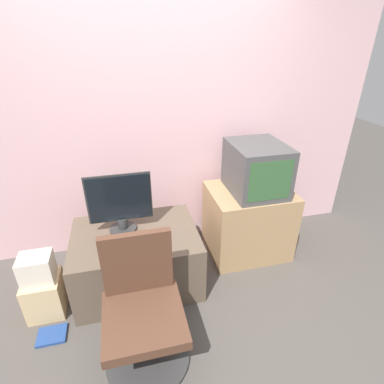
{
  "coord_description": "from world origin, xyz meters",
  "views": [
    {
      "loc": [
        -0.28,
        -1.41,
        1.98
      ],
      "look_at": [
        0.27,
        0.83,
        0.77
      ],
      "focal_mm": 28.0,
      "sensor_mm": 36.0,
      "label": 1
    }
  ],
  "objects": [
    {
      "name": "office_chair",
      "position": [
        -0.26,
        -0.02,
        0.37
      ],
      "size": [
        0.57,
        0.57,
        0.9
      ],
      "color": "#333333",
      "rests_on": "ground_plane"
    },
    {
      "name": "cardboard_box_lower",
      "position": [
        -0.99,
        0.53,
        0.17
      ],
      "size": [
        0.27,
        0.27,
        0.33
      ],
      "color": "#D1B27F",
      "rests_on": "ground_plane"
    },
    {
      "name": "ground_plane",
      "position": [
        0.0,
        0.0,
        0.0
      ],
      "size": [
        12.0,
        12.0,
        0.0
      ],
      "primitive_type": "plane",
      "color": "#4C4742"
    },
    {
      "name": "side_stand",
      "position": [
        0.86,
        0.89,
        0.34
      ],
      "size": [
        0.77,
        0.62,
        0.68
      ],
      "color": "#A37F56",
      "rests_on": "ground_plane"
    },
    {
      "name": "keyboard",
      "position": [
        -0.33,
        0.62,
        0.53
      ],
      "size": [
        0.29,
        0.14,
        0.01
      ],
      "color": "silver",
      "rests_on": "desk"
    },
    {
      "name": "desk",
      "position": [
        -0.25,
        0.68,
        0.26
      ],
      "size": [
        1.04,
        0.75,
        0.52
      ],
      "color": "brown",
      "rests_on": "ground_plane"
    },
    {
      "name": "mouse",
      "position": [
        -0.11,
        0.62,
        0.54
      ],
      "size": [
        0.07,
        0.04,
        0.02
      ],
      "color": "silver",
      "rests_on": "desk"
    },
    {
      "name": "main_monitor",
      "position": [
        -0.34,
        0.77,
        0.78
      ],
      "size": [
        0.52,
        0.22,
        0.51
      ],
      "color": "#2D2D2D",
      "rests_on": "desk"
    },
    {
      "name": "wall_back",
      "position": [
        0.0,
        1.32,
        1.3
      ],
      "size": [
        4.4,
        0.05,
        2.6
      ],
      "color": "beige",
      "rests_on": "ground_plane"
    },
    {
      "name": "book",
      "position": [
        -0.93,
        0.26,
        0.01
      ],
      "size": [
        0.2,
        0.16,
        0.02
      ],
      "color": "navy",
      "rests_on": "ground_plane"
    },
    {
      "name": "crt_tv",
      "position": [
        0.89,
        0.88,
        0.91
      ],
      "size": [
        0.47,
        0.56,
        0.46
      ],
      "color": "#474747",
      "rests_on": "side_stand"
    },
    {
      "name": "cardboard_box_upper",
      "position": [
        -0.99,
        0.53,
        0.44
      ],
      "size": [
        0.23,
        0.19,
        0.22
      ],
      "color": "beige",
      "rests_on": "cardboard_box_lower"
    }
  ]
}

